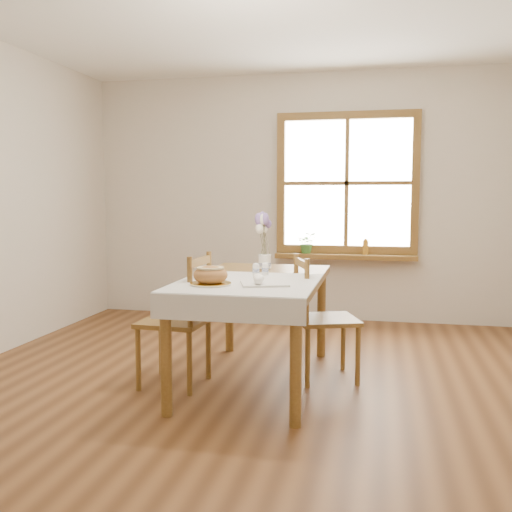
{
  "coord_description": "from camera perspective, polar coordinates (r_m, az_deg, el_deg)",
  "views": [
    {
      "loc": [
        0.83,
        -3.57,
        1.32
      ],
      "look_at": [
        0.0,
        0.3,
        0.9
      ],
      "focal_mm": 40.0,
      "sensor_mm": 36.0,
      "label": 1
    }
  ],
  "objects": [
    {
      "name": "salt_shaker",
      "position": [
        3.98,
        -0.01,
        -1.35
      ],
      "size": [
        0.05,
        0.05,
        0.09
      ],
      "primitive_type": "cylinder",
      "rotation": [
        0.0,
        0.0,
        -0.01
      ],
      "color": "white",
      "rests_on": "table_linen"
    },
    {
      "name": "chair_left",
      "position": [
        4.02,
        -8.21,
        -6.3
      ],
      "size": [
        0.47,
        0.45,
        0.93
      ],
      "primitive_type": null,
      "rotation": [
        0.0,
        0.0,
        -1.62
      ],
      "color": "brown",
      "rests_on": "ground"
    },
    {
      "name": "pepper_shaker",
      "position": [
        4.03,
        0.93,
        -1.27
      ],
      "size": [
        0.05,
        0.05,
        0.09
      ],
      "primitive_type": "cylinder",
      "rotation": [
        0.0,
        0.0,
        0.02
      ],
      "color": "white",
      "rests_on": "table_linen"
    },
    {
      "name": "window_sill",
      "position": [
        6.01,
        8.91,
        -0.05
      ],
      "size": [
        1.46,
        0.2,
        0.05
      ],
      "color": "brown",
      "rests_on": "ground"
    },
    {
      "name": "window",
      "position": [
        6.05,
        9.07,
        7.2
      ],
      "size": [
        1.46,
        0.08,
        1.46
      ],
      "color": "brown",
      "rests_on": "ground"
    },
    {
      "name": "room_walls",
      "position": [
        3.68,
        -1.0,
        12.1
      ],
      "size": [
        4.6,
        5.1,
        2.65
      ],
      "color": "beige",
      "rests_on": "ground"
    },
    {
      "name": "eggs",
      "position": [
        3.6,
        0.86,
        -2.27
      ],
      "size": [
        0.27,
        0.26,
        0.05
      ],
      "primitive_type": null,
      "rotation": [
        0.0,
        0.0,
        0.31
      ],
      "color": "white",
      "rests_on": "egg_napkin"
    },
    {
      "name": "ground",
      "position": [
        3.89,
        -0.96,
        -13.76
      ],
      "size": [
        5.0,
        5.0,
        0.0
      ],
      "primitive_type": "plane",
      "color": "brown",
      "rests_on": "ground"
    },
    {
      "name": "chair_right",
      "position": [
        4.15,
        7.08,
        -6.13
      ],
      "size": [
        0.55,
        0.54,
        0.89
      ],
      "primitive_type": null,
      "rotation": [
        0.0,
        0.0,
        1.92
      ],
      "color": "brown",
      "rests_on": "ground"
    },
    {
      "name": "dining_table",
      "position": [
        4.01,
        0.0,
        -3.34
      ],
      "size": [
        0.9,
        1.6,
        0.75
      ],
      "color": "brown",
      "rests_on": "ground"
    },
    {
      "name": "potted_plant",
      "position": [
        6.03,
        5.14,
        1.09
      ],
      "size": [
        0.23,
        0.25,
        0.17
      ],
      "primitive_type": "imported",
      "rotation": [
        0.0,
        0.0,
        0.15
      ],
      "color": "#396F2C",
      "rests_on": "window_sill"
    },
    {
      "name": "flower_vase",
      "position": [
        4.41,
        0.88,
        -0.67
      ],
      "size": [
        0.12,
        0.12,
        0.11
      ],
      "primitive_type": "cylinder",
      "rotation": [
        0.0,
        0.0,
        0.27
      ],
      "color": "white",
      "rests_on": "dining_table"
    },
    {
      "name": "egg_napkin",
      "position": [
        3.6,
        0.86,
        -2.77
      ],
      "size": [
        0.35,
        0.32,
        0.01
      ],
      "primitive_type": "cube",
      "rotation": [
        0.0,
        0.0,
        0.31
      ],
      "color": "silver",
      "rests_on": "table_linen"
    },
    {
      "name": "lavender_bouquet",
      "position": [
        4.39,
        0.89,
        2.14
      ],
      "size": [
        0.17,
        0.17,
        0.32
      ],
      "primitive_type": null,
      "color": "#7C5FA8",
      "rests_on": "flower_vase"
    },
    {
      "name": "table_linen",
      "position": [
        3.7,
        -0.99,
        -2.71
      ],
      "size": [
        0.91,
        0.99,
        0.01
      ],
      "primitive_type": "cube",
      "color": "silver",
      "rests_on": "dining_table"
    },
    {
      "name": "amber_bottle",
      "position": [
        5.99,
        10.9,
        0.93
      ],
      "size": [
        0.06,
        0.06,
        0.17
      ],
      "primitive_type": "cylinder",
      "rotation": [
        0.0,
        0.0,
        0.11
      ],
      "color": "#9F6A1D",
      "rests_on": "window_sill"
    },
    {
      "name": "bread_plate",
      "position": [
        3.6,
        -4.57,
        -2.79
      ],
      "size": [
        0.28,
        0.28,
        0.01
      ],
      "primitive_type": "cylinder",
      "rotation": [
        0.0,
        0.0,
        -0.11
      ],
      "color": "white",
      "rests_on": "table_linen"
    },
    {
      "name": "bread_loaf",
      "position": [
        3.59,
        -4.58,
        -1.74
      ],
      "size": [
        0.22,
        0.22,
        0.12
      ],
      "primitive_type": "ellipsoid",
      "color": "#AE733D",
      "rests_on": "bread_plate"
    }
  ]
}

